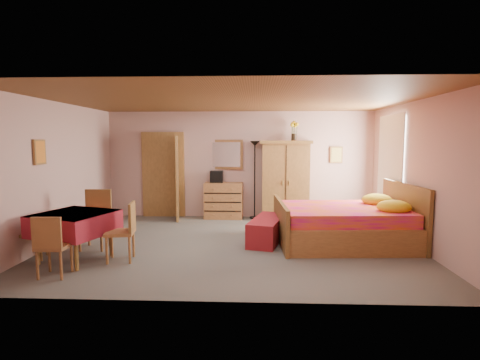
{
  "coord_description": "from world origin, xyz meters",
  "views": [
    {
      "loc": [
        0.4,
        -6.71,
        1.89
      ],
      "look_at": [
        0.1,
        0.3,
        1.15
      ],
      "focal_mm": 28.0,
      "sensor_mm": 36.0,
      "label": 1
    }
  ],
  "objects_px": {
    "wardrobe": "(286,180)",
    "chair_east": "(120,232)",
    "chair_south": "(54,245)",
    "chair_west": "(32,233)",
    "floor_lamp": "(255,180)",
    "bench": "(267,230)",
    "stereo": "(217,177)",
    "wall_mirror": "(224,155)",
    "chest_of_drawers": "(224,200)",
    "dining_table": "(75,237)",
    "sunflower_vase": "(294,131)",
    "bed": "(343,213)",
    "chair_north": "(94,220)"
  },
  "relations": [
    {
      "from": "wardrobe",
      "to": "chair_east",
      "type": "height_order",
      "value": "wardrobe"
    },
    {
      "from": "chair_south",
      "to": "chair_west",
      "type": "distance_m",
      "value": 1.06
    },
    {
      "from": "floor_lamp",
      "to": "bench",
      "type": "height_order",
      "value": "floor_lamp"
    },
    {
      "from": "stereo",
      "to": "chair_south",
      "type": "height_order",
      "value": "stereo"
    },
    {
      "from": "bench",
      "to": "wall_mirror",
      "type": "bearing_deg",
      "value": 113.5
    },
    {
      "from": "chair_west",
      "to": "floor_lamp",
      "type": "bearing_deg",
      "value": 118.82
    },
    {
      "from": "chest_of_drawers",
      "to": "wall_mirror",
      "type": "height_order",
      "value": "wall_mirror"
    },
    {
      "from": "dining_table",
      "to": "sunflower_vase",
      "type": "bearing_deg",
      "value": 41.54
    },
    {
      "from": "chest_of_drawers",
      "to": "dining_table",
      "type": "xyz_separation_m",
      "value": [
        -2.06,
        -3.34,
        -0.05
      ]
    },
    {
      "from": "bed",
      "to": "chair_west",
      "type": "xyz_separation_m",
      "value": [
        -5.17,
        -1.15,
        -0.13
      ]
    },
    {
      "from": "chair_north",
      "to": "bench",
      "type": "bearing_deg",
      "value": -170.19
    },
    {
      "from": "dining_table",
      "to": "chair_north",
      "type": "distance_m",
      "value": 0.67
    },
    {
      "from": "wardrobe",
      "to": "chair_north",
      "type": "distance_m",
      "value": 4.41
    },
    {
      "from": "floor_lamp",
      "to": "chair_south",
      "type": "xyz_separation_m",
      "value": [
        -2.78,
        -4.06,
        -0.5
      ]
    },
    {
      "from": "chair_east",
      "to": "wardrobe",
      "type": "bearing_deg",
      "value": -49.8
    },
    {
      "from": "dining_table",
      "to": "chair_west",
      "type": "relative_size",
      "value": 1.22
    },
    {
      "from": "chair_north",
      "to": "chair_west",
      "type": "xyz_separation_m",
      "value": [
        -0.75,
        -0.61,
        -0.09
      ]
    },
    {
      "from": "floor_lamp",
      "to": "stereo",
      "type": "bearing_deg",
      "value": 177.73
    },
    {
      "from": "wall_mirror",
      "to": "bench",
      "type": "height_order",
      "value": "wall_mirror"
    },
    {
      "from": "wall_mirror",
      "to": "floor_lamp",
      "type": "relative_size",
      "value": 0.49
    },
    {
      "from": "floor_lamp",
      "to": "wardrobe",
      "type": "relative_size",
      "value": 0.99
    },
    {
      "from": "stereo",
      "to": "chair_east",
      "type": "relative_size",
      "value": 0.33
    },
    {
      "from": "chair_west",
      "to": "wall_mirror",
      "type": "bearing_deg",
      "value": 127.21
    },
    {
      "from": "bench",
      "to": "chair_west",
      "type": "relative_size",
      "value": 1.56
    },
    {
      "from": "floor_lamp",
      "to": "chair_east",
      "type": "relative_size",
      "value": 2.03
    },
    {
      "from": "floor_lamp",
      "to": "bed",
      "type": "height_order",
      "value": "floor_lamp"
    },
    {
      "from": "sunflower_vase",
      "to": "chair_north",
      "type": "distance_m",
      "value": 4.85
    },
    {
      "from": "sunflower_vase",
      "to": "stereo",
      "type": "bearing_deg",
      "value": 177.41
    },
    {
      "from": "stereo",
      "to": "sunflower_vase",
      "type": "xyz_separation_m",
      "value": [
        1.86,
        -0.08,
        1.11
      ]
    },
    {
      "from": "chest_of_drawers",
      "to": "wall_mirror",
      "type": "relative_size",
      "value": 0.99
    },
    {
      "from": "chair_south",
      "to": "chair_north",
      "type": "distance_m",
      "value": 1.35
    },
    {
      "from": "stereo",
      "to": "sunflower_vase",
      "type": "distance_m",
      "value": 2.17
    },
    {
      "from": "bed",
      "to": "bench",
      "type": "xyz_separation_m",
      "value": [
        -1.38,
        0.05,
        -0.33
      ]
    },
    {
      "from": "bench",
      "to": "chair_west",
      "type": "bearing_deg",
      "value": -162.36
    },
    {
      "from": "wardrobe",
      "to": "bench",
      "type": "height_order",
      "value": "wardrobe"
    },
    {
      "from": "chair_north",
      "to": "bed",
      "type": "bearing_deg",
      "value": -174.29
    },
    {
      "from": "wall_mirror",
      "to": "chair_east",
      "type": "relative_size",
      "value": 1.0
    },
    {
      "from": "chest_of_drawers",
      "to": "chair_north",
      "type": "bearing_deg",
      "value": -126.13
    },
    {
      "from": "chest_of_drawers",
      "to": "sunflower_vase",
      "type": "xyz_separation_m",
      "value": [
        1.68,
        -0.02,
        1.69
      ]
    },
    {
      "from": "bed",
      "to": "dining_table",
      "type": "height_order",
      "value": "bed"
    },
    {
      "from": "floor_lamp",
      "to": "dining_table",
      "type": "xyz_separation_m",
      "value": [
        -2.82,
        -3.37,
        -0.56
      ]
    },
    {
      "from": "stereo",
      "to": "chair_south",
      "type": "relative_size",
      "value": 0.35
    },
    {
      "from": "dining_table",
      "to": "chair_east",
      "type": "xyz_separation_m",
      "value": [
        0.72,
        0.01,
        0.08
      ]
    },
    {
      "from": "chest_of_drawers",
      "to": "chair_east",
      "type": "xyz_separation_m",
      "value": [
        -1.35,
        -3.33,
        0.03
      ]
    },
    {
      "from": "bench",
      "to": "chair_west",
      "type": "height_order",
      "value": "chair_west"
    },
    {
      "from": "bed",
      "to": "dining_table",
      "type": "distance_m",
      "value": 4.61
    },
    {
      "from": "bed",
      "to": "stereo",
      "type": "bearing_deg",
      "value": 136.05
    },
    {
      "from": "wardrobe",
      "to": "bed",
      "type": "height_order",
      "value": "wardrobe"
    },
    {
      "from": "wardrobe",
      "to": "bed",
      "type": "distance_m",
      "value": 2.28
    },
    {
      "from": "stereo",
      "to": "chair_north",
      "type": "distance_m",
      "value": 3.36
    }
  ]
}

